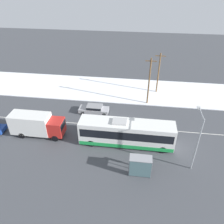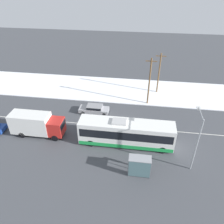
# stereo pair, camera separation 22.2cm
# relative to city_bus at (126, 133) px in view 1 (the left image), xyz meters

# --- Properties ---
(ground_plane) EXTENTS (120.00, 120.00, 0.00)m
(ground_plane) POSITION_rel_city_bus_xyz_m (-0.31, 3.59, -1.76)
(ground_plane) COLOR #424449
(snow_lot) EXTENTS (80.00, 10.27, 0.12)m
(snow_lot) POSITION_rel_city_bus_xyz_m (-0.31, 15.34, -1.70)
(snow_lot) COLOR white
(snow_lot) RESTS_ON ground_plane
(lane_marking_center) EXTENTS (60.00, 0.12, 0.00)m
(lane_marking_center) POSITION_rel_city_bus_xyz_m (-0.31, 3.59, -1.76)
(lane_marking_center) COLOR silver
(lane_marking_center) RESTS_ON ground_plane
(city_bus) EXTENTS (12.15, 2.57, 3.61)m
(city_bus) POSITION_rel_city_bus_xyz_m (0.00, 0.00, 0.00)
(city_bus) COLOR white
(city_bus) RESTS_ON ground_plane
(box_truck) EXTENTS (7.27, 2.30, 3.27)m
(box_truck) POSITION_rel_city_bus_xyz_m (-12.34, 0.24, 0.03)
(box_truck) COLOR silver
(box_truck) RESTS_ON ground_plane
(sedan_car) EXTENTS (4.74, 1.80, 1.33)m
(sedan_car) POSITION_rel_city_bus_xyz_m (-5.70, 6.81, -1.02)
(sedan_car) COLOR #9E9EA3
(sedan_car) RESTS_ON ground_plane
(pedestrian_at_stop) EXTENTS (0.65, 0.29, 1.81)m
(pedestrian_at_stop) POSITION_rel_city_bus_xyz_m (1.40, -3.88, -0.65)
(pedestrian_at_stop) COLOR #23232D
(pedestrian_at_stop) RESTS_ON ground_plane
(bus_shelter) EXTENTS (2.46, 1.20, 2.40)m
(bus_shelter) POSITION_rel_city_bus_xyz_m (1.95, -5.15, -0.10)
(bus_shelter) COLOR gray
(bus_shelter) RESTS_ON ground_plane
(streetlamp) EXTENTS (0.36, 2.87, 6.99)m
(streetlamp) POSITION_rel_city_bus_xyz_m (7.84, -2.74, 2.72)
(streetlamp) COLOR #9EA3A8
(streetlamp) RESTS_ON ground_plane
(utility_pole_roadside) EXTENTS (1.80, 0.24, 8.11)m
(utility_pole_roadside) POSITION_rel_city_bus_xyz_m (2.76, 10.94, 2.48)
(utility_pole_roadside) COLOR brown
(utility_pole_roadside) RESTS_ON ground_plane
(utility_pole_snowlot) EXTENTS (1.80, 0.24, 7.51)m
(utility_pole_snowlot) POSITION_rel_city_bus_xyz_m (4.49, 15.43, 2.18)
(utility_pole_snowlot) COLOR brown
(utility_pole_snowlot) RESTS_ON ground_plane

